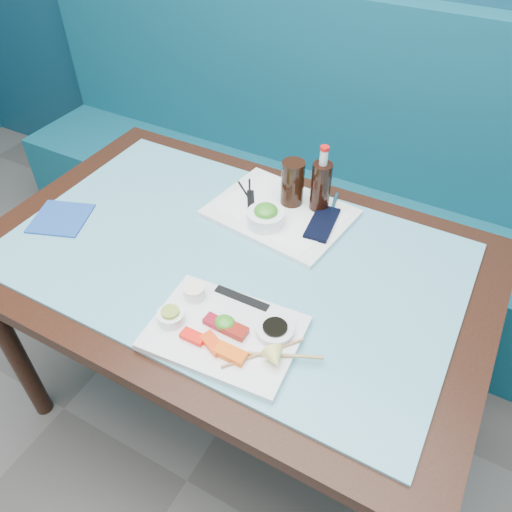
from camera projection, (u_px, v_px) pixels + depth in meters
The scene contains 34 objects.
booth_bench at pixel (333, 204), 2.17m from camera, with size 3.00×0.56×1.17m.
dining_table at pixel (232, 277), 1.43m from camera, with size 1.40×0.90×0.75m.
glass_top at pixel (231, 255), 1.37m from camera, with size 1.22×0.76×0.01m, color #5AA3B5.
sashimi_plate at pixel (225, 333), 1.16m from camera, with size 0.34×0.25×0.02m, color white.
salmon_left at pixel (193, 337), 1.13m from camera, with size 0.06×0.03×0.01m, color #FF150A.
salmon_mid at pixel (213, 344), 1.12m from camera, with size 0.06×0.03×0.02m, color #FF3D0A.
salmon_right at pixel (231, 354), 1.09m from camera, with size 0.07×0.03×0.02m, color #FF5B0A.
tuna_left at pixel (215, 322), 1.16m from camera, with size 0.05×0.03×0.02m, color maroon.
tuna_right at pixel (235, 330), 1.14m from camera, with size 0.06×0.03×0.02m, color maroon.
seaweed_garnish at pixel (225, 323), 1.15m from camera, with size 0.05×0.05×0.03m, color #358E20.
ramekin_wasabi at pixel (171, 317), 1.17m from camera, with size 0.06×0.06×0.03m, color white.
wasabi_fill at pixel (170, 312), 1.15m from camera, with size 0.04×0.04×0.01m, color #8AA936.
ramekin_ginger at pixel (194, 293), 1.22m from camera, with size 0.05×0.05×0.02m, color white.
ginger_fill at pixel (194, 289), 1.21m from camera, with size 0.05×0.05×0.01m, color white.
soy_dish at pixel (275, 330), 1.14m from camera, with size 0.09×0.09×0.02m, color white.
soy_fill at pixel (275, 327), 1.13m from camera, with size 0.06×0.06×0.01m, color black.
lemon_wedge at pixel (275, 358), 1.07m from camera, with size 0.05×0.05×0.04m, color #F9F576.
chopstick_sleeve at pixel (242, 298), 1.22m from camera, with size 0.14×0.02×0.00m, color black.
wooden_chopstick_a at pixel (264, 353), 1.10m from camera, with size 0.01×0.01×0.20m, color #A7764F.
wooden_chopstick_b at pixel (268, 354), 1.10m from camera, with size 0.01×0.01×0.25m, color tan.
serving_tray at pixel (280, 213), 1.49m from camera, with size 0.40×0.30×0.01m, color white.
paper_placemat at pixel (280, 211), 1.49m from camera, with size 0.34×0.24×0.00m, color white.
seaweed_bowl at pixel (266, 218), 1.43m from camera, with size 0.11×0.11×0.04m, color white.
seaweed_salad at pixel (266, 211), 1.41m from camera, with size 0.07×0.07×0.03m, color #359221.
cola_glass at pixel (292, 183), 1.47m from camera, with size 0.07×0.07×0.14m, color black.
navy_pouch at pixel (322, 223), 1.44m from camera, with size 0.07×0.16×0.01m, color black.
fork at pixel (334, 203), 1.51m from camera, with size 0.01×0.01×0.10m, color silver.
black_chopstick_a at pixel (250, 202), 1.51m from camera, with size 0.01×0.01×0.25m, color black.
black_chopstick_b at pixel (252, 203), 1.51m from camera, with size 0.01×0.01×0.24m, color black.
tray_sleeve at pixel (251, 203), 1.51m from camera, with size 0.02×0.13×0.00m, color black.
cola_bottle_body at pixel (320, 189), 1.45m from camera, with size 0.06×0.06×0.17m, color black.
cola_bottle_neck at pixel (324, 157), 1.38m from camera, with size 0.02×0.02×0.05m, color silver.
cola_bottle_cap at pixel (325, 148), 1.36m from camera, with size 0.03×0.03×0.01m, color red.
blue_napkin at pixel (61, 218), 1.48m from camera, with size 0.16×0.16×0.01m, color #1A4492.
Camera 1 is at (0.55, 0.60, 1.69)m, focal length 35.00 mm.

